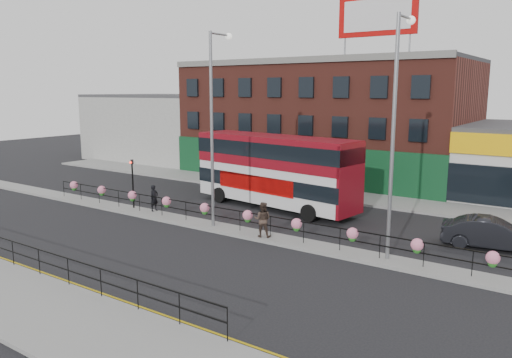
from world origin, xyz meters
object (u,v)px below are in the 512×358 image
Objects in this scene: double_decker_bus at (275,164)px; lamp_column_west at (215,113)px; lamp_column_east at (396,117)px; pedestrian_a at (154,198)px; pedestrian_b at (263,219)px; car at (492,233)px.

lamp_column_west is (-0.21, -5.91, 3.57)m from double_decker_bus.
lamp_column_west is 10.17m from lamp_column_east.
double_decker_bus is 7.23× the size of pedestrian_a.
pedestrian_b is 0.17× the size of lamp_column_east.
pedestrian_a is 0.16× the size of lamp_column_west.
pedestrian_b reaches higher than pedestrian_a.
lamp_column_west reaches higher than double_decker_bus.
pedestrian_a is (-19.10, -4.41, 0.22)m from car.
pedestrian_b is (3.31, -6.38, -1.88)m from double_decker_bus.
pedestrian_a is 7.73m from lamp_column_west.
lamp_column_west is at bearing -29.71° from pedestrian_b.
pedestrian_a is (-5.58, -5.58, -1.97)m from double_decker_bus.
lamp_column_west is at bearing -92.07° from double_decker_bus.
car is 11.47m from pedestrian_b.
lamp_column_west is at bearing -91.62° from pedestrian_a.
lamp_column_east reaches higher than car.
lamp_column_west is 0.99× the size of lamp_column_east.
lamp_column_east is at bearing -29.76° from double_decker_bus.
double_decker_bus is at bearing -43.08° from pedestrian_a.
double_decker_bus reaches higher than car.
lamp_column_east is (6.65, 0.68, 5.54)m from pedestrian_b.
lamp_column_east reaches higher than pedestrian_a.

